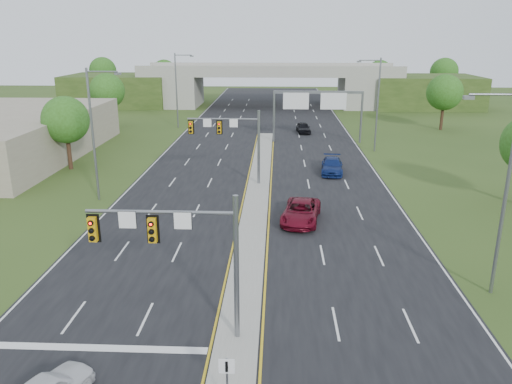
{
  "coord_description": "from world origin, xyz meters",
  "views": [
    {
      "loc": [
        1.76,
        -19.92,
        13.43
      ],
      "look_at": [
        0.28,
        13.22,
        3.0
      ],
      "focal_mm": 35.0,
      "sensor_mm": 36.0,
      "label": 1
    }
  ],
  "objects": [
    {
      "name": "tree_back_b",
      "position": [
        -24.0,
        94.0,
        5.51
      ],
      "size": [
        5.6,
        5.6,
        8.32
      ],
      "color": "#382316",
      "rests_on": "ground"
    },
    {
      "name": "sign_gantry",
      "position": [
        6.68,
        44.92,
        5.24
      ],
      "size": [
        11.58,
        0.44,
        6.67
      ],
      "color": "slate",
      "rests_on": "ground"
    },
    {
      "name": "ground",
      "position": [
        0.0,
        0.0,
        0.0
      ],
      "size": [
        240.0,
        240.0,
        0.0
      ],
      "primitive_type": "plane",
      "color": "#2C4318",
      "rests_on": "ground"
    },
    {
      "name": "lightpole_l_far",
      "position": [
        -13.3,
        55.0,
        6.1
      ],
      "size": [
        2.85,
        0.25,
        11.0
      ],
      "color": "slate",
      "rests_on": "ground"
    },
    {
      "name": "lightpole_l_mid",
      "position": [
        -13.3,
        20.0,
        6.1
      ],
      "size": [
        2.85,
        0.25,
        11.0
      ],
      "color": "slate",
      "rests_on": "ground"
    },
    {
      "name": "commercial_building",
      "position": [
        -30.0,
        35.0,
        2.5
      ],
      "size": [
        18.0,
        30.0,
        5.0
      ],
      "primitive_type": "cube",
      "color": "gray",
      "rests_on": "ground"
    },
    {
      "name": "signal_mast_near",
      "position": [
        -2.26,
        -0.07,
        4.73
      ],
      "size": [
        6.62,
        0.6,
        7.0
      ],
      "color": "slate",
      "rests_on": "ground"
    },
    {
      "name": "car_far_c",
      "position": [
        5.4,
        51.53,
        0.76
      ],
      "size": [
        2.15,
        4.5,
        1.48
      ],
      "primitive_type": "imported",
      "rotation": [
        0.0,
        0.0,
        0.09
      ],
      "color": "black",
      "rests_on": "road"
    },
    {
      "name": "car_far_a",
      "position": [
        3.56,
        15.44,
        0.8
      ],
      "size": [
        3.45,
        5.97,
        1.56
      ],
      "primitive_type": "imported",
      "rotation": [
        0.0,
        0.0,
        -0.16
      ],
      "color": "#5F0919",
      "rests_on": "road"
    },
    {
      "name": "tree_back_d",
      "position": [
        38.0,
        94.0,
        5.84
      ],
      "size": [
        6.0,
        6.0,
        8.85
      ],
      "color": "#382316",
      "rests_on": "ground"
    },
    {
      "name": "keep_right_sign",
      "position": [
        0.0,
        -4.53,
        1.52
      ],
      "size": [
        0.6,
        0.13,
        2.2
      ],
      "color": "slate",
      "rests_on": "ground"
    },
    {
      "name": "road",
      "position": [
        0.0,
        35.0,
        0.01
      ],
      "size": [
        24.0,
        160.0,
        0.02
      ],
      "primitive_type": "cube",
      "color": "black",
      "rests_on": "ground"
    },
    {
      "name": "signal_mast_far",
      "position": [
        -2.26,
        24.93,
        4.73
      ],
      "size": [
        6.62,
        0.6,
        7.0
      ],
      "color": "slate",
      "rests_on": "ground"
    },
    {
      "name": "lane_markings",
      "position": [
        -0.6,
        28.91,
        0.02
      ],
      "size": [
        23.72,
        160.0,
        0.01
      ],
      "color": "gold",
      "rests_on": "road"
    },
    {
      "name": "overpass",
      "position": [
        0.0,
        80.0,
        3.55
      ],
      "size": [
        80.0,
        14.0,
        8.1
      ],
      "color": "gray",
      "rests_on": "ground"
    },
    {
      "name": "tree_l_mid",
      "position": [
        -24.0,
        55.0,
        5.51
      ],
      "size": [
        5.2,
        5.2,
        8.12
      ],
      "color": "#382316",
      "rests_on": "ground"
    },
    {
      "name": "tree_l_near",
      "position": [
        -20.0,
        30.0,
        5.18
      ],
      "size": [
        4.8,
        4.8,
        7.6
      ],
      "color": "#382316",
      "rests_on": "ground"
    },
    {
      "name": "car_far_b",
      "position": [
        7.29,
        29.55,
        0.77
      ],
      "size": [
        2.56,
        5.34,
        1.5
      ],
      "primitive_type": "imported",
      "rotation": [
        0.0,
        0.0,
        -0.09
      ],
      "color": "navy",
      "rests_on": "road"
    },
    {
      "name": "tree_r_mid",
      "position": [
        26.0,
        55.0,
        5.51
      ],
      "size": [
        5.2,
        5.2,
        8.12
      ],
      "color": "#382316",
      "rests_on": "ground"
    },
    {
      "name": "lightpole_r_far",
      "position": [
        13.3,
        40.0,
        6.1
      ],
      "size": [
        2.85,
        0.25,
        11.0
      ],
      "color": "slate",
      "rests_on": "ground"
    },
    {
      "name": "median",
      "position": [
        0.0,
        23.0,
        0.1
      ],
      "size": [
        2.0,
        54.0,
        0.16
      ],
      "primitive_type": "cube",
      "color": "gray",
      "rests_on": "road"
    },
    {
      "name": "tree_back_c",
      "position": [
        24.0,
        94.0,
        5.51
      ],
      "size": [
        5.6,
        5.6,
        8.32
      ],
      "color": "#382316",
      "rests_on": "ground"
    },
    {
      "name": "lightpole_r_near",
      "position": [
        13.3,
        5.0,
        6.1
      ],
      "size": [
        2.85,
        0.25,
        11.0
      ],
      "color": "slate",
      "rests_on": "ground"
    },
    {
      "name": "tree_back_a",
      "position": [
        -38.0,
        94.0,
        5.84
      ],
      "size": [
        6.0,
        6.0,
        8.85
      ],
      "color": "#382316",
      "rests_on": "ground"
    }
  ]
}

